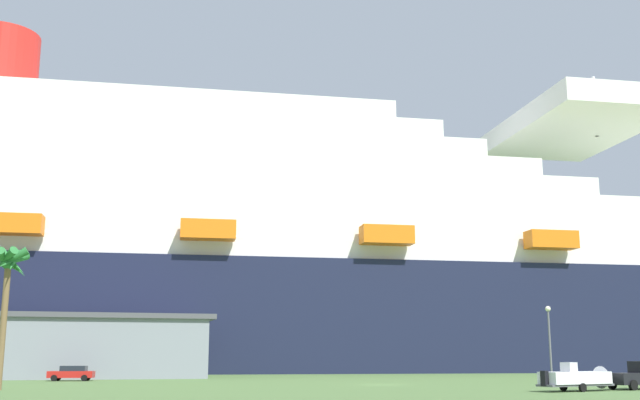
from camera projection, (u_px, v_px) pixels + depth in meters
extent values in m
plane|color=#4C6B38|center=(300.00, 376.00, 99.47)|extent=(600.00, 600.00, 0.00)
cube|color=#191E38|center=(201.00, 319.00, 126.82)|extent=(234.10, 56.44, 17.09)
cube|color=white|center=(203.00, 259.00, 128.82)|extent=(206.14, 51.03, 2.99)
cube|color=white|center=(176.00, 241.00, 128.59)|extent=(194.52, 49.38, 2.99)
cube|color=white|center=(148.00, 222.00, 128.35)|extent=(183.30, 47.40, 2.99)
cube|color=white|center=(121.00, 204.00, 128.12)|extent=(175.55, 46.29, 2.99)
cube|color=white|center=(93.00, 185.00, 127.88)|extent=(169.14, 45.36, 2.99)
cube|color=white|center=(65.00, 167.00, 127.65)|extent=(158.71, 43.56, 2.99)
cube|color=white|center=(38.00, 148.00, 127.41)|extent=(149.02, 41.85, 2.99)
cube|color=white|center=(10.00, 129.00, 127.18)|extent=(143.43, 40.60, 2.99)
cube|color=white|center=(574.00, 125.00, 146.75)|extent=(26.71, 39.76, 4.00)
cylinder|color=red|center=(0.00, 69.00, 128.84)|extent=(13.47, 13.47, 11.92)
cylinder|color=silver|center=(595.00, 106.00, 148.38)|extent=(0.80, 0.80, 12.00)
cube|color=orange|center=(13.00, 224.00, 107.22)|extent=(8.27, 3.96, 2.80)
cube|color=orange|center=(208.00, 230.00, 112.07)|extent=(8.27, 3.96, 2.80)
cube|color=orange|center=(387.00, 235.00, 116.92)|extent=(8.27, 3.96, 2.80)
cube|color=orange|center=(551.00, 240.00, 121.76)|extent=(8.27, 3.96, 2.80)
cube|color=gray|center=(32.00, 349.00, 93.55)|extent=(41.32, 19.61, 6.89)
cube|color=#4C4C51|center=(34.00, 318.00, 94.29)|extent=(42.97, 20.40, 0.60)
cube|color=black|center=(638.00, 379.00, 61.12)|extent=(5.90, 3.19, 0.90)
cylinder|color=black|center=(612.00, 384.00, 61.04)|extent=(0.84, 0.45, 0.80)
cylinder|color=black|center=(633.00, 385.00, 59.32)|extent=(0.84, 0.45, 0.80)
cube|color=#595960|center=(576.00, 385.00, 57.77)|extent=(6.69, 3.09, 0.16)
cube|color=#595960|center=(611.00, 384.00, 59.58)|extent=(2.09, 0.59, 0.10)
cylinder|color=black|center=(563.00, 387.00, 58.41)|extent=(0.67, 0.36, 0.64)
cylinder|color=black|center=(583.00, 388.00, 56.79)|extent=(0.67, 0.36, 0.64)
cube|color=white|center=(575.00, 378.00, 57.87)|extent=(6.16, 3.14, 0.90)
cone|color=white|center=(606.00, 377.00, 59.45)|extent=(1.55, 1.92, 1.70)
cube|color=silver|center=(569.00, 367.00, 57.76)|extent=(1.00, 1.15, 0.70)
cube|color=black|center=(544.00, 378.00, 56.39)|extent=(0.46, 0.57, 1.10)
cylinder|color=brown|center=(3.00, 326.00, 60.45)|extent=(0.51, 0.51, 9.94)
cone|color=#287233|center=(14.00, 262.00, 61.54)|extent=(0.93, 3.28, 2.31)
cone|color=#287233|center=(12.00, 262.00, 61.82)|extent=(2.82, 2.58, 2.53)
cone|color=#287233|center=(10.00, 262.00, 61.85)|extent=(3.04, 1.10, 2.75)
cone|color=#287233|center=(5.00, 262.00, 61.67)|extent=(2.96, 2.70, 2.10)
cone|color=#287233|center=(3.00, 261.00, 61.38)|extent=(0.94, 3.39, 2.01)
cone|color=#287233|center=(4.00, 261.00, 61.16)|extent=(2.44, 3.12, 2.14)
cone|color=#287233|center=(8.00, 261.00, 61.08)|extent=(3.26, 0.89, 2.35)
cone|color=#287233|center=(12.00, 261.00, 61.33)|extent=(2.52, 3.14, 1.94)
sphere|color=#287233|center=(8.00, 263.00, 61.44)|extent=(1.10, 1.10, 1.10)
cylinder|color=slate|center=(550.00, 346.00, 79.43)|extent=(0.20, 0.20, 7.20)
sphere|color=#F9F2CC|center=(548.00, 309.00, 80.20)|extent=(0.56, 0.56, 0.56)
cube|color=red|center=(71.00, 374.00, 81.85)|extent=(4.95, 2.68, 0.70)
cube|color=#1E232D|center=(74.00, 368.00, 82.00)|extent=(2.88, 2.15, 0.55)
cylinder|color=black|center=(54.00, 378.00, 80.66)|extent=(0.69, 0.32, 0.66)
cylinder|color=black|center=(58.00, 378.00, 82.55)|extent=(0.69, 0.32, 0.66)
cylinder|color=black|center=(84.00, 378.00, 81.01)|extent=(0.69, 0.32, 0.66)
cylinder|color=black|center=(87.00, 377.00, 82.90)|extent=(0.69, 0.32, 0.66)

